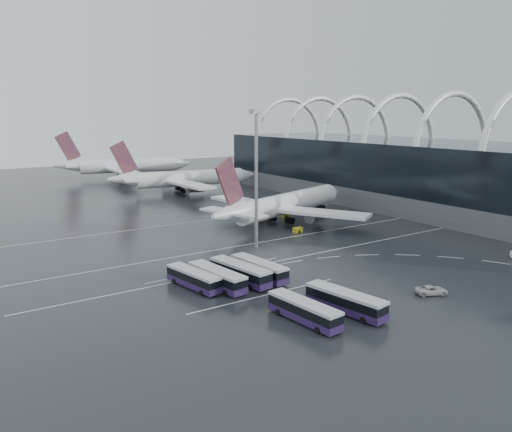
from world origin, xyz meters
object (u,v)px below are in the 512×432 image
airliner_gate_b (183,179)px  gse_cart_belly_e (286,215)px  bus_row_near_a (194,278)px  bus_row_near_d (259,269)px  bus_row_far_a (304,310)px  airliner_gate_c (122,166)px  bus_row_near_c (240,272)px  bus_row_far_c (345,301)px  floodlight_mast (256,162)px  bus_row_near_b (217,277)px  gse_cart_belly_d (339,213)px  airliner_main (283,205)px  gse_cart_belly_c (298,230)px  van_curve_a (432,290)px

airliner_gate_b → gse_cart_belly_e: airliner_gate_b is taller
bus_row_near_a → bus_row_near_d: bus_row_near_d is taller
bus_row_far_a → bus_row_near_a: bearing=12.0°
airliner_gate_c → bus_row_near_a: bearing=-90.8°
airliner_gate_c → gse_cart_belly_e: size_ratio=29.68×
bus_row_near_c → airliner_gate_b: bearing=-28.8°
bus_row_far_a → bus_row_far_c: (7.07, -0.83, 0.09)m
bus_row_near_c → gse_cart_belly_e: 55.99m
bus_row_near_a → floodlight_mast: bearing=-65.8°
bus_row_far_a → bus_row_near_c: bearing=-9.5°
bus_row_near_b → bus_row_near_d: bearing=-96.6°
floodlight_mast → airliner_gate_b: bearing=75.3°
airliner_gate_b → gse_cart_belly_e: 57.79m
gse_cart_belly_d → bus_row_far_c: bearing=-132.5°
airliner_main → bus_row_near_c: airliner_main is taller
airliner_main → airliner_gate_c: 114.78m
airliner_gate_c → bus_row_near_d: (-26.83, -148.83, -3.56)m
bus_row_near_c → bus_row_near_d: bearing=-99.5°
bus_row_far_c → airliner_gate_c: bearing=-17.6°
airliner_gate_c → bus_row_far_a: bearing=-86.9°
airliner_main → airliner_gate_c: airliner_gate_c is taller
airliner_main → floodlight_mast: size_ratio=1.87×
bus_row_far_a → gse_cart_belly_e: size_ratio=6.32×
bus_row_near_b → gse_cart_belly_e: size_ratio=6.67×
gse_cart_belly_e → airliner_main: bearing=-132.4°
bus_row_far_c → floodlight_mast: floodlight_mast is taller
floodlight_mast → gse_cart_belly_d: size_ratio=15.63×
bus_row_near_a → gse_cart_belly_c: bearing=-70.8°
bus_row_near_b → bus_row_near_c: (4.62, 0.10, 0.04)m
airliner_gate_b → bus_row_near_c: size_ratio=4.10×
bus_row_near_c → van_curve_a: bearing=-143.3°
bus_row_near_d → bus_row_far_a: (-5.34, -19.10, -0.06)m
floodlight_mast → gse_cart_belly_e: bearing=42.0°
gse_cart_belly_c → airliner_gate_b: bearing=86.5°
airliner_main → gse_cart_belly_d: size_ratio=29.21×
bus_row_near_d → bus_row_far_a: bus_row_near_d is taller
bus_row_near_d → gse_cart_belly_e: bus_row_near_d is taller
bus_row_far_c → gse_cart_belly_e: bearing=-39.0°
bus_row_near_b → gse_cart_belly_d: bus_row_near_b is taller
van_curve_a → bus_row_near_d: bearing=66.7°
bus_row_far_a → gse_cart_belly_e: (41.17, 58.60, -1.13)m
bus_row_far_c → gse_cart_belly_d: bearing=-51.6°
airliner_main → bus_row_near_b: size_ratio=4.16×
bus_row_far_a → bus_row_near_b: bearing=4.3°
bus_row_near_b → bus_row_far_c: bus_row_far_c is taller
bus_row_near_c → bus_row_near_d: size_ratio=1.04×
bus_row_near_d → bus_row_far_a: size_ratio=1.04×
gse_cart_belly_d → van_curve_a: bearing=-119.9°
airliner_gate_b → gse_cart_belly_c: (-4.53, -73.75, -4.24)m
bus_row_near_b → bus_row_far_a: bearing=-177.4°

